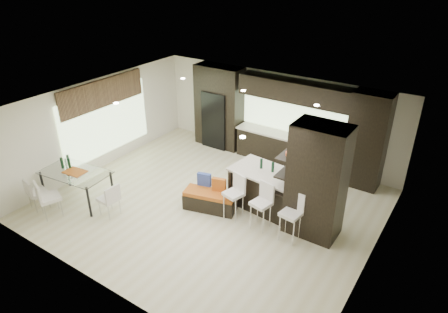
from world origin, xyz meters
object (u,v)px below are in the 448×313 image
Objects in this scene: dining_table at (78,186)px; chair_near at (50,200)px; kitchen_island at (277,194)px; floor_vase at (305,200)px; chair_end at (109,201)px; bench at (210,201)px; chair_far at (38,194)px; stool_right at (290,222)px; stool_left at (233,201)px; stool_mid at (261,211)px.

chair_near is (0.00, -0.82, 0.03)m from dining_table.
kitchen_island is 1.40× the size of dining_table.
floor_vase is (0.77, -0.06, 0.13)m from kitchen_island.
floor_vase is 4.78m from chair_end.
bench is 1.67× the size of chair_far.
chair_far is at bearing -149.41° from stool_right.
stool_left is at bearing 39.38° from chair_far.
chair_near is at bearing 128.10° from chair_end.
stool_left is 0.98× the size of stool_right.
bench is 2.38m from floor_vase.
dining_table is 2.22× the size of chair_far.
kitchen_island is 1.86× the size of bench.
bench is (-1.44, -0.03, -0.22)m from stool_mid.
chair_near is 0.55m from chair_far.
stool_mid is at bearing 49.11° from chair_near.
chair_far is 0.98× the size of chair_end.
stool_left is at bearing -12.48° from bench.
dining_table is at bearing 93.34° from chair_end.
stool_left is at bearing -167.67° from stool_mid.
floor_vase reaches higher than chair_far.
kitchen_island is at bearing 56.70° from chair_near.
stool_mid is 1.05× the size of chair_near.
stool_mid is (0.76, -0.00, 0.00)m from stool_left.
floor_vase is at bearing 38.87° from chair_far.
chair_near reaches higher than chair_far.
floor_vase is at bearing 57.71° from stool_mid.
chair_end is at bearing -142.09° from stool_mid.
chair_end is at bearing -150.40° from stool_right.
stool_right reaches higher than chair_near.
dining_table is at bearing 65.65° from chair_far.
bench is 3.93m from chair_near.
stool_right is 0.72× the size of bench.
stool_mid is at bearing -13.76° from bench.
floor_vase is 5.83m from dining_table.
chair_near is (-3.11, -2.40, 0.20)m from bench.
stool_right is 1.20× the size of chair_far.
chair_far is at bearing -131.06° from dining_table.
dining_table is at bearing -148.13° from stool_mid.
stool_mid is 0.53× the size of dining_table.
floor_vase is at bearing 52.09° from chair_near.
floor_vase reaches higher than stool_left.
floor_vase is 1.58× the size of chair_end.
stool_right is 0.54× the size of dining_table.
stool_mid is 0.99× the size of stool_right.
chair_near is at bearing -147.10° from stool_right.
chair_far is (-5.10, -3.23, -0.12)m from kitchen_island.
stool_left reaches higher than chair_far.
stool_left is 0.99× the size of stool_mid.
bench is at bearing -171.01° from stool_right.
floor_vase is (2.21, 0.80, 0.39)m from bench.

